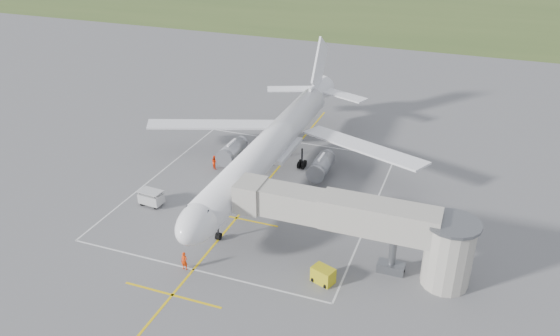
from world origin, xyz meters
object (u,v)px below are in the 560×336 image
at_px(ramp_worker_nose, 184,261).
at_px(ramp_worker_wing, 215,162).
at_px(gpu_unit, 323,275).
at_px(baggage_cart, 151,198).
at_px(jet_bridge, 371,225).
at_px(airliner, 271,145).

height_order(ramp_worker_nose, ramp_worker_wing, ramp_worker_nose).
bearing_deg(gpu_unit, baggage_cart, -175.75).
distance_m(jet_bridge, ramp_worker_nose, 18.24).
height_order(airliner, baggage_cart, airliner).
bearing_deg(ramp_worker_wing, baggage_cart, 111.44).
height_order(airliner, gpu_unit, airliner).
bearing_deg(airliner, ramp_worker_nose, -92.21).
relative_size(gpu_unit, ramp_worker_wing, 1.30).
bearing_deg(ramp_worker_wing, ramp_worker_nose, 143.84).
distance_m(airliner, gpu_unit, 22.19).
xyz_separation_m(airliner, jet_bridge, (15.72, -14.25, 0.35)).
relative_size(jet_bridge, ramp_worker_wing, 12.58).
relative_size(airliner, ramp_worker_nose, 24.47).
relative_size(jet_bridge, gpu_unit, 9.69).
xyz_separation_m(baggage_cart, ramp_worker_wing, (2.66, 11.10, -0.03)).
bearing_deg(baggage_cart, airliner, 52.67).
height_order(jet_bridge, baggage_cart, jet_bridge).
bearing_deg(airliner, jet_bridge, -42.19).
xyz_separation_m(jet_bridge, ramp_worker_wing, (-23.53, 13.73, -3.81)).
bearing_deg(ramp_worker_nose, airliner, 88.96).
bearing_deg(baggage_cart, jet_bridge, -1.04).
bearing_deg(ramp_worker_nose, ramp_worker_wing, 110.08).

